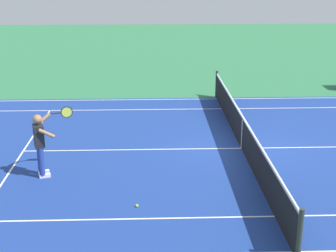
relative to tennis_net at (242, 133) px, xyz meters
name	(u,v)px	position (x,y,z in m)	size (l,w,h in m)	color
ground_plane	(242,148)	(0.00, 0.00, -0.49)	(60.00, 60.00, 0.00)	#2D7247
court_slab	(242,148)	(0.00, 0.00, -0.49)	(24.20, 11.40, 0.00)	navy
court_line_markings	(242,148)	(0.00, 0.00, -0.49)	(23.85, 11.05, 0.01)	white
tennis_net	(242,133)	(0.00, 0.00, 0.00)	(0.10, 11.70, 1.08)	#2D2D33
tennis_player_near	(41,142)	(5.46, 1.75, 0.44)	(0.97, 0.88, 1.70)	navy
tennis_ball	(137,206)	(3.01, 3.57, -0.46)	(0.07, 0.07, 0.07)	#CCE01E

